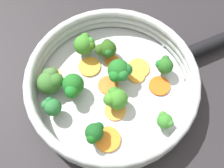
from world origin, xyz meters
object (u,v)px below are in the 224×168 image
object	(u,v)px
carrot_slice_8	(118,98)
broccoli_floret_0	(119,71)
carrot_slice_6	(108,139)
broccoli_floret_3	(52,107)
broccoli_floret_6	(73,88)
broccoli_floret_9	(105,49)
carrot_slice_4	(108,85)
carrot_slice_9	(89,67)
broccoli_floret_7	(164,65)
skillet	(112,88)
carrot_slice_5	(136,76)
broccoli_floret_4	(165,121)
broccoli_floret_8	(85,44)
carrot_slice_1	(112,61)
carrot_slice_0	(159,86)
carrot_slice_2	(114,111)
broccoli_floret_1	(115,98)
carrot_slice_3	(53,76)
carrot_slice_7	(138,68)
broccoli_floret_2	(95,133)
broccoli_floret_5	(50,81)

from	to	relation	value
carrot_slice_8	broccoli_floret_0	world-z (taller)	broccoli_floret_0
carrot_slice_6	broccoli_floret_3	world-z (taller)	broccoli_floret_3
broccoli_floret_6	broccoli_floret_9	distance (m)	0.11
carrot_slice_4	carrot_slice_9	bearing A→B (deg)	35.96
broccoli_floret_6	broccoli_floret_9	xyz separation A→B (m)	(0.08, -0.07, -0.01)
carrot_slice_9	broccoli_floret_7	distance (m)	0.16
skillet	carrot_slice_5	bearing A→B (deg)	-69.55
broccoli_floret_4	broccoli_floret_8	bearing A→B (deg)	36.64
broccoli_floret_8	carrot_slice_1	bearing A→B (deg)	-119.14
carrot_slice_0	broccoli_floret_9	distance (m)	0.13
carrot_slice_5	broccoli_floret_3	size ratio (longest dim) A/B	0.76
carrot_slice_8	broccoli_floret_0	distance (m)	0.05
carrot_slice_0	carrot_slice_2	distance (m)	0.11
carrot_slice_8	broccoli_floret_4	distance (m)	0.10
carrot_slice_2	broccoli_floret_1	world-z (taller)	broccoli_floret_1
carrot_slice_3	carrot_slice_9	world-z (taller)	same
skillet	carrot_slice_0	distance (m)	0.10
skillet	carrot_slice_7	world-z (taller)	carrot_slice_7
carrot_slice_0	broccoli_floret_3	bearing A→B (deg)	98.47
carrot_slice_6	carrot_slice_7	bearing A→B (deg)	-29.43
broccoli_floret_6	broccoli_floret_9	size ratio (longest dim) A/B	1.18
broccoli_floret_8	skillet	bearing A→B (deg)	-152.85
broccoli_floret_0	broccoli_floret_7	bearing A→B (deg)	-85.52
carrot_slice_0	broccoli_floret_4	bearing A→B (deg)	174.17
carrot_slice_0	carrot_slice_8	distance (m)	0.09
carrot_slice_1	broccoli_floret_8	bearing A→B (deg)	60.86
carrot_slice_1	carrot_slice_2	bearing A→B (deg)	175.07
carrot_slice_8	broccoli_floret_4	xyz separation A→B (m)	(-0.06, -0.08, 0.02)
skillet	carrot_slice_4	bearing A→B (deg)	56.64
broccoli_floret_1	skillet	bearing A→B (deg)	3.08
carrot_slice_8	broccoli_floret_2	distance (m)	0.09
carrot_slice_7	broccoli_floret_4	distance (m)	0.13
broccoli_floret_0	broccoli_floret_1	distance (m)	0.06
broccoli_floret_9	skillet	bearing A→B (deg)	-175.71
carrot_slice_5	broccoli_floret_0	distance (m)	0.05
carrot_slice_5	broccoli_floret_6	world-z (taller)	broccoli_floret_6
broccoli_floret_7	broccoli_floret_9	size ratio (longest dim) A/B	0.99
carrot_slice_7	broccoli_floret_5	bearing A→B (deg)	97.22
carrot_slice_4	carrot_slice_8	xyz separation A→B (m)	(-0.03, -0.02, 0.00)
carrot_slice_8	broccoli_floret_9	size ratio (longest dim) A/B	0.68
skillet	carrot_slice_3	bearing A→B (deg)	72.24
carrot_slice_2	carrot_slice_8	distance (m)	0.03
broccoli_floret_2	broccoli_floret_4	xyz separation A→B (m)	(0.01, -0.13, -0.00)
carrot_slice_0	broccoli_floret_2	size ratio (longest dim) A/B	0.99
carrot_slice_6	carrot_slice_7	xyz separation A→B (m)	(0.14, -0.08, -0.00)
carrot_slice_3	carrot_slice_9	size ratio (longest dim) A/B	0.78
broccoli_floret_2	broccoli_floret_5	bearing A→B (deg)	34.17
broccoli_floret_1	broccoli_floret_3	bearing A→B (deg)	91.61
carrot_slice_1	carrot_slice_8	distance (m)	0.09
carrot_slice_9	broccoli_floret_7	size ratio (longest dim) A/B	1.06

